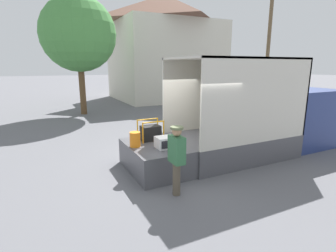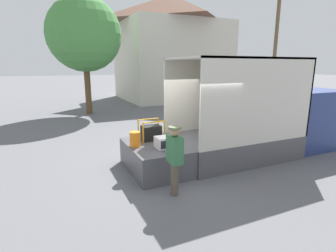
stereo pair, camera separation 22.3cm
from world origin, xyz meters
TOP-DOWN VIEW (x-y plane):
  - ground_plane at (0.00, 0.00)m, footprint 160.00×160.00m
  - box_truck at (3.69, -0.00)m, footprint 6.29×2.28m
  - tailgate_deck at (-0.76, 0.00)m, footprint 1.52×2.17m
  - microwave at (-0.62, -0.39)m, footprint 0.52×0.43m
  - portable_generator at (-0.69, 0.47)m, footprint 0.69×0.48m
  - orange_bucket at (-1.33, 0.07)m, footprint 0.29×0.29m
  - worker_person at (-0.92, -1.58)m, footprint 0.29×0.44m
  - house_backdrop at (6.80, 15.25)m, footprint 8.87×8.10m
  - utility_pole at (13.10, 9.40)m, footprint 1.80×0.28m
  - street_tree at (-1.19, 10.17)m, footprint 4.34×4.34m

SIDE VIEW (x-z plane):
  - ground_plane at x=0.00m, z-range 0.00..0.00m
  - tailgate_deck at x=-0.76m, z-range 0.00..0.76m
  - microwave at x=-0.62m, z-range 0.76..1.07m
  - box_truck at x=3.69m, z-range -0.65..2.52m
  - orange_bucket at x=-1.33m, z-range 0.76..1.17m
  - portable_generator at x=-0.69m, z-range 0.68..1.30m
  - worker_person at x=-0.92m, z-range 0.18..1.81m
  - utility_pole at x=13.10m, z-range 0.16..8.82m
  - house_backdrop at x=6.80m, z-range 0.08..8.91m
  - street_tree at x=-1.19m, z-range 1.26..8.16m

